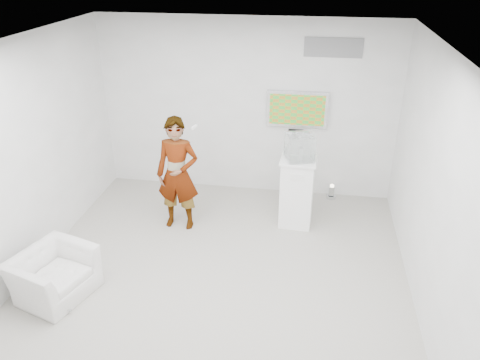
{
  "coord_description": "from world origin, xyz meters",
  "views": [
    {
      "loc": [
        1.09,
        -4.99,
        3.94
      ],
      "look_at": [
        0.2,
        0.6,
        1.11
      ],
      "focal_mm": 35.0,
      "sensor_mm": 36.0,
      "label": 1
    }
  ],
  "objects_px": {
    "person": "(178,174)",
    "pedestal": "(297,192)",
    "tv": "(297,109)",
    "armchair": "(54,275)",
    "floor_uplight": "(331,192)"
  },
  "relations": [
    {
      "from": "tv",
      "to": "armchair",
      "type": "height_order",
      "value": "tv"
    },
    {
      "from": "tv",
      "to": "armchair",
      "type": "bearing_deg",
      "value": -130.98
    },
    {
      "from": "tv",
      "to": "armchair",
      "type": "distance_m",
      "value": 4.43
    },
    {
      "from": "tv",
      "to": "floor_uplight",
      "type": "height_order",
      "value": "tv"
    },
    {
      "from": "floor_uplight",
      "to": "person",
      "type": "bearing_deg",
      "value": -151.9
    },
    {
      "from": "tv",
      "to": "pedestal",
      "type": "height_order",
      "value": "tv"
    },
    {
      "from": "pedestal",
      "to": "floor_uplight",
      "type": "distance_m",
      "value": 1.15
    },
    {
      "from": "person",
      "to": "pedestal",
      "type": "height_order",
      "value": "person"
    },
    {
      "from": "floor_uplight",
      "to": "armchair",
      "type": "bearing_deg",
      "value": -138.16
    },
    {
      "from": "person",
      "to": "armchair",
      "type": "xyz_separation_m",
      "value": [
        -1.1,
        -1.84,
        -0.59
      ]
    },
    {
      "from": "person",
      "to": "pedestal",
      "type": "relative_size",
      "value": 1.6
    },
    {
      "from": "tv",
      "to": "pedestal",
      "type": "bearing_deg",
      "value": -84.32
    },
    {
      "from": "tv",
      "to": "person",
      "type": "bearing_deg",
      "value": -140.92
    },
    {
      "from": "person",
      "to": "floor_uplight",
      "type": "distance_m",
      "value": 2.78
    },
    {
      "from": "pedestal",
      "to": "floor_uplight",
      "type": "bearing_deg",
      "value": 57.39
    }
  ]
}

